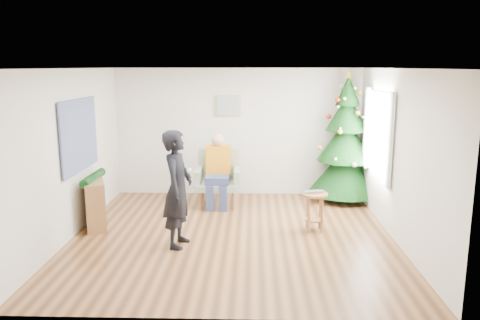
{
  "coord_description": "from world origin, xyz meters",
  "views": [
    {
      "loc": [
        0.32,
        -7.02,
        2.63
      ],
      "look_at": [
        0.1,
        0.6,
        1.1
      ],
      "focal_mm": 35.0,
      "sensor_mm": 36.0,
      "label": 1
    }
  ],
  "objects_px": {
    "standing_man": "(178,189)",
    "christmas_tree": "(346,142)",
    "stool": "(314,212)",
    "armchair": "(218,185)",
    "console": "(95,202)"
  },
  "relations": [
    {
      "from": "christmas_tree",
      "to": "armchair",
      "type": "bearing_deg",
      "value": -169.38
    },
    {
      "from": "armchair",
      "to": "console",
      "type": "xyz_separation_m",
      "value": [
        -1.98,
        -1.25,
        0.01
      ]
    },
    {
      "from": "standing_man",
      "to": "console",
      "type": "relative_size",
      "value": 1.74
    },
    {
      "from": "stool",
      "to": "armchair",
      "type": "bearing_deg",
      "value": 139.92
    },
    {
      "from": "armchair",
      "to": "standing_man",
      "type": "xyz_separation_m",
      "value": [
        -0.43,
        -2.11,
        0.48
      ]
    },
    {
      "from": "armchair",
      "to": "console",
      "type": "bearing_deg",
      "value": -148.51
    },
    {
      "from": "christmas_tree",
      "to": "standing_man",
      "type": "distance_m",
      "value": 3.92
    },
    {
      "from": "stool",
      "to": "console",
      "type": "distance_m",
      "value": 3.65
    },
    {
      "from": "armchair",
      "to": "console",
      "type": "height_order",
      "value": "armchair"
    },
    {
      "from": "standing_man",
      "to": "christmas_tree",
      "type": "bearing_deg",
      "value": -41.3
    },
    {
      "from": "christmas_tree",
      "to": "armchair",
      "type": "xyz_separation_m",
      "value": [
        -2.5,
        -0.47,
        -0.76
      ]
    },
    {
      "from": "christmas_tree",
      "to": "armchair",
      "type": "distance_m",
      "value": 2.66
    },
    {
      "from": "christmas_tree",
      "to": "standing_man",
      "type": "xyz_separation_m",
      "value": [
        -2.93,
        -2.58,
        -0.28
      ]
    },
    {
      "from": "console",
      "to": "stool",
      "type": "bearing_deg",
      "value": -23.56
    },
    {
      "from": "stool",
      "to": "standing_man",
      "type": "bearing_deg",
      "value": -161.51
    }
  ]
}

